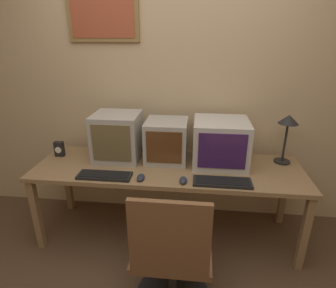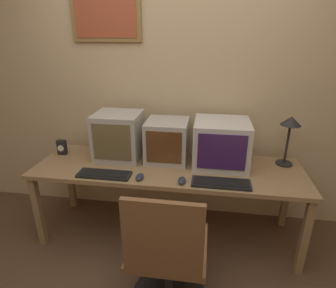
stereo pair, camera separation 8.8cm
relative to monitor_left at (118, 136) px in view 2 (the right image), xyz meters
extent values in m
cube|color=#D1B284|center=(0.47, 0.33, 0.39)|extent=(8.00, 0.05, 2.60)
cube|color=olive|center=(-0.14, 0.29, 1.03)|extent=(0.63, 0.02, 0.49)
cube|color=#AD4C2D|center=(-0.14, 0.27, 1.03)|extent=(0.55, 0.01, 0.42)
cube|color=#99754C|center=(0.47, -0.13, -0.23)|extent=(2.27, 0.69, 0.04)
cube|color=#99754C|center=(-0.62, -0.42, -0.58)|extent=(0.06, 0.06, 0.67)
cube|color=#99754C|center=(1.55, -0.42, -0.58)|extent=(0.06, 0.06, 0.67)
cube|color=#99754C|center=(-0.62, 0.17, -0.58)|extent=(0.06, 0.06, 0.67)
cube|color=#99754C|center=(1.55, 0.17, -0.58)|extent=(0.06, 0.06, 0.67)
cube|color=#B7B2A8|center=(0.00, 0.00, 0.00)|extent=(0.40, 0.36, 0.41)
cube|color=brown|center=(0.00, -0.18, 0.01)|extent=(0.33, 0.01, 0.31)
cube|color=#B7B2A8|center=(0.44, 0.02, -0.03)|extent=(0.36, 0.36, 0.36)
cube|color=#563319|center=(0.44, -0.16, -0.02)|extent=(0.30, 0.01, 0.27)
cube|color=beige|center=(0.90, 0.00, -0.01)|extent=(0.46, 0.43, 0.39)
cube|color=#3D1E56|center=(0.90, -0.22, -0.01)|extent=(0.38, 0.01, 0.29)
cube|color=black|center=(-0.01, -0.37, -0.20)|extent=(0.43, 0.15, 0.02)
cube|color=black|center=(-0.01, -0.37, -0.18)|extent=(0.39, 0.12, 0.00)
cube|color=black|center=(0.91, -0.37, -0.20)|extent=(0.44, 0.15, 0.02)
cube|color=black|center=(0.91, -0.37, -0.18)|extent=(0.41, 0.13, 0.00)
ellipsoid|color=#282D3D|center=(0.28, -0.37, -0.19)|extent=(0.06, 0.11, 0.03)
ellipsoid|color=#282D3D|center=(0.61, -0.38, -0.19)|extent=(0.06, 0.11, 0.04)
cube|color=black|center=(-0.55, -0.02, -0.14)|extent=(0.08, 0.04, 0.14)
cylinder|color=white|center=(-0.55, -0.04, -0.14)|extent=(0.06, 0.00, 0.06)
cylinder|color=black|center=(1.46, 0.07, -0.20)|extent=(0.14, 0.14, 0.02)
cylinder|color=black|center=(1.46, 0.07, -0.02)|extent=(0.02, 0.02, 0.35)
cone|color=black|center=(1.46, 0.07, 0.19)|extent=(0.17, 0.17, 0.08)
cylinder|color=#282828|center=(0.57, -0.80, -0.68)|extent=(0.06, 0.06, 0.41)
cube|color=brown|center=(0.57, -0.80, -0.45)|extent=(0.50, 0.50, 0.04)
cube|color=brown|center=(0.57, -1.03, -0.20)|extent=(0.46, 0.04, 0.48)
camera|label=1|loc=(0.70, -2.27, 0.86)|focal=30.00mm
camera|label=2|loc=(0.79, -2.26, 0.86)|focal=30.00mm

